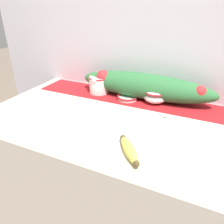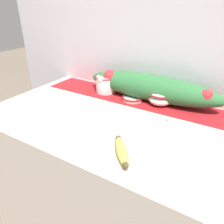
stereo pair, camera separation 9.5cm
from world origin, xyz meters
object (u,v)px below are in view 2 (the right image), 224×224
cream_pitcher (106,84)px  small_dish (132,98)px  spoon (168,119)px  sugar_bowl (160,97)px  napkin_stack (8,108)px  banana (122,150)px

cream_pitcher → small_dish: size_ratio=1.21×
spoon → sugar_bowl: bearing=103.8°
spoon → napkin_stack: 0.77m
sugar_bowl → small_dish: sugar_bowl is taller
sugar_bowl → small_dish: (-0.15, -0.03, -0.03)m
sugar_bowl → small_dish: size_ratio=1.08×
cream_pitcher → napkin_stack: bearing=-121.2°
spoon → napkin_stack: (-0.70, -0.32, 0.01)m
spoon → napkin_stack: napkin_stack is taller
banana → spoon: size_ratio=1.02×
cream_pitcher → banana: 0.59m
napkin_stack → spoon: bearing=24.7°
banana → cream_pitcher: bearing=128.1°
small_dish → napkin_stack: size_ratio=0.92×
small_dish → napkin_stack: 0.63m
cream_pitcher → napkin_stack: 0.53m
cream_pitcher → napkin_stack: size_ratio=1.11×
small_dish → banana: (0.18, -0.44, 0.01)m
small_dish → spoon: (0.23, -0.11, -0.01)m
small_dish → napkin_stack: napkin_stack is taller
spoon → banana: bearing=-118.9°
small_dish → spoon: size_ratio=0.75×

